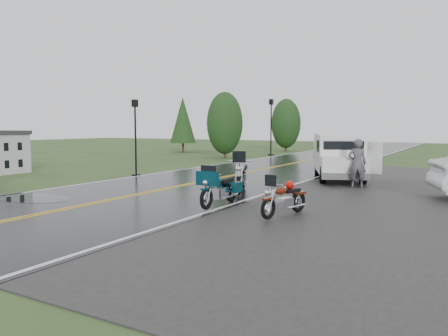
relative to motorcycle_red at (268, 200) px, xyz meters
The scene contains 12 objects.
ground 5.77m from the motorcycle_red, behind, with size 120.00×120.00×0.00m, color #2D471E.
road 12.23m from the motorcycle_red, 117.76° to the left, with size 8.00×100.00×0.04m, color black.
motorcycle_red is the anchor object (origin of this frame).
motorcycle_teal 2.06m from the motorcycle_red, behind, with size 0.77×2.13×1.26m, color #052F39, non-canonical shape.
motorcycle_silver 3.96m from the motorcycle_red, 128.66° to the left, with size 0.91×2.50×1.48m, color #A9ADB1, non-canonical shape.
van_white 7.91m from the motorcycle_red, 97.26° to the left, with size 2.00×5.33×2.09m, color white, non-canonical shape.
person_at_van 7.29m from the motorcycle_red, 85.85° to the left, with size 0.69×0.45×1.90m, color #4D4C51.
lamp_post_near_left 11.70m from the motorcycle_red, 147.42° to the left, with size 0.32×0.32×3.74m, color black, non-canonical shape.
lamp_post_far_left 25.88m from the motorcycle_red, 113.53° to the left, with size 0.41×0.41×4.73m, color black, non-canonical shape.
tree_left_mid 22.67m from the motorcycle_red, 122.44° to the left, with size 2.76×2.76×4.31m, color #1E3D19, non-canonical shape.
tree_left_far 32.35m from the motorcycle_red, 110.98° to the left, with size 2.84×2.84×4.37m, color #1E3D19, non-canonical shape.
pine_left_far 30.73m from the motorcycle_red, 129.10° to the left, with size 2.43×2.43×5.06m, color #1E3D19, non-canonical shape.
Camera 1 is at (10.10, -10.75, 2.39)m, focal length 35.00 mm.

